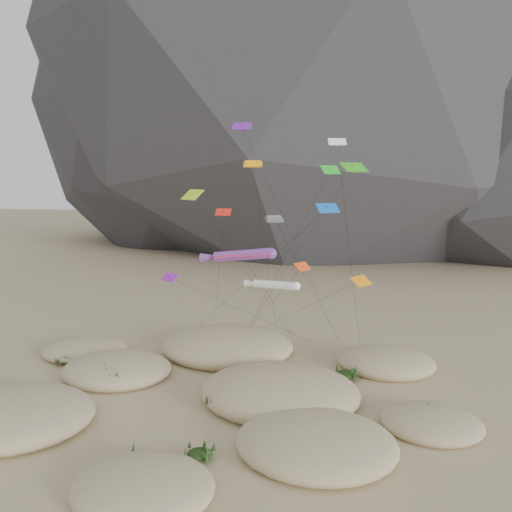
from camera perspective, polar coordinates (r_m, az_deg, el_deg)
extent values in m
plane|color=#CCB789|center=(47.89, -3.68, -17.96)|extent=(500.00, 500.00, 0.00)
ellipsoid|color=black|center=(160.98, 9.35, 22.87)|extent=(191.54, 147.29, 156.00)
ellipsoid|color=#2B2B30|center=(172.39, -6.58, 16.60)|extent=(136.20, 127.83, 116.00)
ellipsoid|color=black|center=(159.06, 27.24, 14.10)|extent=(130.55, 126.41, 100.00)
ellipsoid|color=#CCB789|center=(51.37, -26.17, -16.03)|extent=(14.86, 12.63, 3.37)
ellipsoid|color=#CCB789|center=(38.74, -12.79, -24.40)|extent=(10.11, 8.59, 2.52)
ellipsoid|color=#CCB789|center=(42.87, 6.88, -20.43)|extent=(13.05, 11.10, 3.16)
ellipsoid|color=#CCB789|center=(58.46, -15.61, -12.39)|extent=(12.14, 10.32, 2.91)
ellipsoid|color=#CCB789|center=(50.70, 2.76, -15.24)|extent=(15.72, 13.36, 3.89)
ellipsoid|color=#CCB789|center=(48.35, 19.41, -17.55)|extent=(8.86, 7.53, 2.24)
ellipsoid|color=#CCB789|center=(63.06, -3.31, -10.23)|extent=(16.50, 14.03, 3.81)
ellipsoid|color=#CCB789|center=(60.34, 14.66, -11.64)|extent=(11.08, 9.41, 2.96)
ellipsoid|color=#CCB789|center=(66.24, -18.97, -10.10)|extent=(10.55, 8.97, 2.20)
ellipsoid|color=black|center=(49.79, -27.19, -16.76)|extent=(2.82, 2.41, 0.85)
ellipsoid|color=black|center=(49.36, -21.83, -16.74)|extent=(2.49, 2.13, 0.75)
ellipsoid|color=black|center=(41.28, -12.37, -22.03)|extent=(2.83, 2.42, 0.85)
ellipsoid|color=black|center=(41.82, -6.42, -21.57)|extent=(2.06, 1.76, 0.62)
ellipsoid|color=black|center=(44.04, 7.61, -19.15)|extent=(3.32, 2.84, 1.00)
ellipsoid|color=black|center=(40.12, 4.02, -22.49)|extent=(2.60, 2.22, 0.78)
ellipsoid|color=black|center=(55.53, -15.69, -13.42)|extent=(2.83, 2.42, 0.85)
ellipsoid|color=black|center=(56.26, -12.47, -13.09)|extent=(2.00, 1.71, 0.60)
ellipsoid|color=black|center=(50.82, -0.43, -14.89)|extent=(3.71, 3.18, 1.11)
ellipsoid|color=black|center=(52.57, 3.36, -14.17)|extent=(2.89, 2.48, 0.87)
ellipsoid|color=black|center=(48.37, -3.84, -16.48)|extent=(2.65, 2.26, 0.79)
ellipsoid|color=black|center=(48.66, 19.77, -17.27)|extent=(2.00, 1.71, 0.60)
ellipsoid|color=black|center=(62.84, -1.99, -10.15)|extent=(3.05, 2.61, 0.92)
ellipsoid|color=black|center=(58.95, -0.26, -11.59)|extent=(2.34, 2.00, 0.70)
ellipsoid|color=black|center=(58.53, 14.66, -12.27)|extent=(2.51, 2.15, 0.75)
ellipsoid|color=black|center=(56.14, 10.29, -13.18)|extent=(2.38, 2.04, 0.72)
ellipsoid|color=black|center=(66.68, -19.49, -9.99)|extent=(2.66, 2.27, 0.80)
ellipsoid|color=black|center=(63.18, -20.69, -11.24)|extent=(1.87, 1.60, 0.56)
cylinder|color=#3F2D1E|center=(68.55, -1.73, -9.22)|extent=(0.08, 0.08, 0.30)
cylinder|color=#3F2D1E|center=(70.72, -1.17, -8.63)|extent=(0.08, 0.08, 0.30)
cylinder|color=#3F2D1E|center=(70.52, 3.79, -8.70)|extent=(0.08, 0.08, 0.30)
cylinder|color=#3F2D1E|center=(67.52, 6.13, -9.56)|extent=(0.08, 0.08, 0.30)
cylinder|color=#3F2D1E|center=(65.13, 11.88, -10.43)|extent=(0.08, 0.08, 0.30)
cylinder|color=#3F2D1E|center=(73.83, -4.74, -7.88)|extent=(0.08, 0.08, 0.30)
cylinder|color=#3F2D1E|center=(68.86, 9.29, -9.26)|extent=(0.08, 0.08, 0.30)
cylinder|color=#3F2D1E|center=(70.71, -7.64, -8.72)|extent=(0.08, 0.08, 0.30)
cylinder|color=red|center=(54.35, -1.54, 0.11)|extent=(6.42, 1.24, 1.81)
sphere|color=red|center=(53.76, 1.76, 0.28)|extent=(1.22, 1.22, 1.22)
cone|color=red|center=(55.21, -5.07, -0.11)|extent=(2.64, 1.08, 1.30)
cylinder|color=black|center=(61.77, 1.74, -5.04)|extent=(4.53, 13.33, 13.26)
cylinder|color=white|center=(54.23, 2.20, -3.31)|extent=(5.26, 3.27, 1.24)
sphere|color=white|center=(52.73, 4.63, -3.45)|extent=(0.91, 0.91, 0.91)
cone|color=white|center=(55.99, -0.32, -3.18)|extent=(2.33, 1.71, 0.93)
cylinder|color=black|center=(62.73, 0.55, -6.31)|extent=(5.45, 14.39, 10.11)
cube|color=#F79F0D|center=(59.79, -0.36, 10.42)|extent=(2.33, 1.17, 0.68)
cube|color=#F79F0D|center=(59.80, -0.36, 10.59)|extent=(1.98, 0.93, 0.66)
cylinder|color=black|center=(64.69, 1.11, 0.07)|extent=(1.88, 8.58, 23.10)
cube|color=red|center=(53.97, 2.14, 4.18)|extent=(2.11, 1.74, 0.56)
cube|color=red|center=(53.96, 2.14, 4.37)|extent=(1.77, 1.44, 0.55)
cylinder|color=black|center=(62.28, 6.05, -3.15)|extent=(6.75, 14.85, 17.13)
cube|color=green|center=(52.20, 11.15, 9.93)|extent=(3.06, 2.76, 0.97)
cube|color=green|center=(52.19, 11.15, 9.76)|extent=(0.42, 0.40, 0.94)
cylinder|color=black|center=(59.19, 3.83, -1.01)|extent=(14.14, 11.58, 22.61)
cube|color=orange|center=(51.36, 11.94, -2.82)|extent=(2.40, 2.62, 0.85)
cube|color=orange|center=(51.39, 11.93, -2.98)|extent=(0.36, 0.37, 0.81)
cylinder|color=black|center=(59.46, 4.16, -6.57)|extent=(15.14, 13.55, 11.29)
cube|color=#EF4316|center=(48.23, 5.34, -1.21)|extent=(1.68, 1.92, 0.74)
cube|color=#EF4316|center=(48.25, 5.33, -1.39)|extent=(0.33, 0.31, 0.58)
cylinder|color=black|center=(58.16, 1.21, -5.97)|extent=(9.42, 16.45, 13.12)
cube|color=purple|center=(55.58, -9.84, -2.40)|extent=(2.20, 1.81, 0.79)
cube|color=purple|center=(55.61, -9.83, -2.55)|extent=(0.33, 0.33, 0.67)
cylinder|color=black|center=(60.86, -1.12, -6.44)|extent=(14.75, 12.55, 10.75)
cube|color=#C0DE17|center=(54.28, -7.29, 6.97)|extent=(2.93, 2.72, 1.09)
cube|color=#C0DE17|center=(54.29, -7.29, 6.81)|extent=(0.47, 0.47, 0.90)
cylinder|color=black|center=(61.55, -1.04, -1.95)|extent=(9.13, 14.86, 19.75)
cube|color=#661B9D|center=(54.10, -1.62, 14.63)|extent=(2.07, 1.07, 0.81)
cube|color=#661B9D|center=(54.09, -1.61, 14.47)|extent=(0.25, 0.25, 0.70)
cylinder|color=black|center=(59.91, 4.55, 1.19)|extent=(10.55, 12.51, 26.91)
cube|color=blue|center=(50.28, 8.21, 5.44)|extent=(2.49, 2.00, 0.94)
cube|color=blue|center=(50.29, 8.20, 5.27)|extent=(0.38, 0.40, 0.75)
cylinder|color=black|center=(59.50, -1.04, -2.91)|extent=(19.06, 14.02, 18.59)
cube|color=white|center=(57.97, 9.27, 12.77)|extent=(2.14, 1.32, 0.83)
cube|color=white|center=(57.97, 9.26, 12.63)|extent=(0.28, 0.31, 0.67)
cylinder|color=black|center=(60.29, 10.65, 0.44)|extent=(3.58, 3.48, 25.51)
cube|color=red|center=(54.37, -3.76, 5.03)|extent=(1.71, 0.87, 0.73)
cube|color=red|center=(54.38, -3.76, 4.87)|extent=(0.21, 0.26, 0.56)
cylinder|color=black|center=(63.71, -4.32, -2.45)|extent=(5.17, 15.57, 17.86)
cube|color=green|center=(50.50, 8.52, 9.72)|extent=(2.10, 1.85, 0.86)
cube|color=green|center=(50.50, 8.51, 9.55)|extent=(0.37, 0.38, 0.64)
cylinder|color=black|center=(59.66, 2.86, -1.05)|extent=(11.58, 15.64, 22.35)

